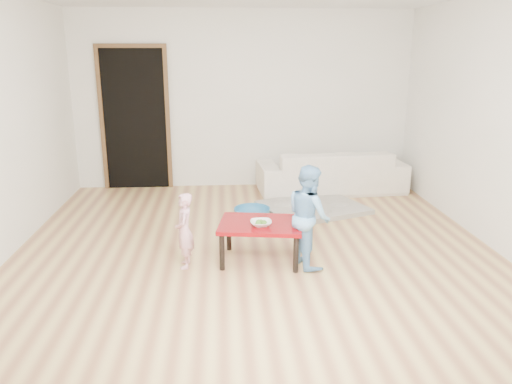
{
  "coord_description": "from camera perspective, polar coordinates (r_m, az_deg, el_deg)",
  "views": [
    {
      "loc": [
        -0.34,
        -5.0,
        2.02
      ],
      "look_at": [
        0.0,
        -0.2,
        0.65
      ],
      "focal_mm": 35.0,
      "sensor_mm": 36.0,
      "label": 1
    }
  ],
  "objects": [
    {
      "name": "back_wall",
      "position": [
        7.54,
        -1.46,
        10.43
      ],
      "size": [
        5.0,
        0.02,
        2.6
      ],
      "primitive_type": "cube",
      "color": "white",
      "rests_on": "floor"
    },
    {
      "name": "red_table",
      "position": [
        4.95,
        0.53,
        -5.68
      ],
      "size": [
        0.88,
        0.71,
        0.4
      ],
      "primitive_type": null,
      "rotation": [
        0.0,
        0.0,
        -0.15
      ],
      "color": "maroon",
      "rests_on": "floor"
    },
    {
      "name": "bowl",
      "position": [
        4.78,
        0.58,
        -3.59
      ],
      "size": [
        0.2,
        0.2,
        0.05
      ],
      "primitive_type": "imported",
      "color": "white",
      "rests_on": "red_table"
    },
    {
      "name": "child_pink",
      "position": [
        4.8,
        -8.18,
        -4.4
      ],
      "size": [
        0.18,
        0.27,
        0.73
      ],
      "primitive_type": "imported",
      "rotation": [
        0.0,
        0.0,
        -1.55
      ],
      "color": "#DA637B",
      "rests_on": "floor"
    },
    {
      "name": "sofa",
      "position": [
        7.43,
        8.57,
        2.42
      ],
      "size": [
        2.18,
        0.98,
        0.62
      ],
      "primitive_type": "imported",
      "rotation": [
        0.0,
        0.0,
        3.21
      ],
      "color": "white",
      "rests_on": "floor"
    },
    {
      "name": "broccoli",
      "position": [
        4.78,
        0.58,
        -3.56
      ],
      "size": [
        0.12,
        0.12,
        0.06
      ],
      "primitive_type": null,
      "color": "#2D5919",
      "rests_on": "red_table"
    },
    {
      "name": "child_blue",
      "position": [
        4.79,
        6.05,
        -2.72
      ],
      "size": [
        0.5,
        0.57,
        0.99
      ],
      "primitive_type": "imported",
      "rotation": [
        0.0,
        0.0,
        1.87
      ],
      "color": "#63A3E7",
      "rests_on": "floor"
    },
    {
      "name": "basin",
      "position": [
        6.18,
        -0.45,
        -2.49
      ],
      "size": [
        0.45,
        0.45,
        0.14
      ],
      "primitive_type": "imported",
      "color": "teal",
      "rests_on": "floor"
    },
    {
      "name": "doorway",
      "position": [
        7.65,
        -13.63,
        8.0
      ],
      "size": [
        1.02,
        0.08,
        2.11
      ],
      "primitive_type": null,
      "color": "brown",
      "rests_on": "back_wall"
    },
    {
      "name": "right_wall",
      "position": [
        5.79,
        25.57,
        7.22
      ],
      "size": [
        0.02,
        5.0,
        2.6
      ],
      "primitive_type": "cube",
      "color": "white",
      "rests_on": "floor"
    },
    {
      "name": "blanket",
      "position": [
        6.59,
        6.52,
        -1.76
      ],
      "size": [
        1.51,
        1.4,
        0.06
      ],
      "primitive_type": null,
      "rotation": [
        0.0,
        0.0,
        0.37
      ],
      "color": "#B2AA9D",
      "rests_on": "floor"
    },
    {
      "name": "cushion",
      "position": [
        7.21,
        6.72,
        3.41
      ],
      "size": [
        0.58,
        0.55,
        0.13
      ],
      "primitive_type": "cube",
      "rotation": [
        0.0,
        0.0,
        0.31
      ],
      "color": "orange",
      "rests_on": "sofa"
    },
    {
      "name": "floor",
      "position": [
        5.4,
        -0.15,
        -6.06
      ],
      "size": [
        5.0,
        5.0,
        0.01
      ],
      "primitive_type": "cube",
      "color": "#A26B45",
      "rests_on": "ground"
    }
  ]
}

